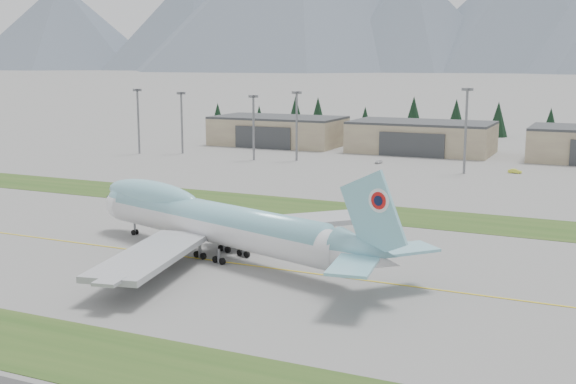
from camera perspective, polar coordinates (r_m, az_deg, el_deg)
The scene contains 11 objects.
ground at distance 111.13m, azimuth -1.19°, elevation -6.06°, with size 7000.00×7000.00×0.00m, color slate.
grass_strip_near at distance 80.59m, azimuth -13.29°, elevation -12.85°, with size 400.00×14.00×0.08m, color #2B4A1A.
grass_strip_far at distance 151.71m, azimuth 6.21°, elevation -1.67°, with size 400.00×18.00×0.08m, color #2B4A1A.
taxiway_line_main at distance 111.13m, azimuth -1.19°, elevation -6.06°, with size 400.00×0.40×0.02m, color gold.
boeing_747_freighter at distance 117.26m, azimuth -5.81°, elevation -2.33°, with size 66.04×54.62×17.46m.
hangar_left at distance 273.29m, azimuth -0.79°, elevation 4.86°, with size 48.00×26.60×10.80m.
hangar_center at distance 254.78m, azimuth 10.50°, elevation 4.30°, with size 48.00×26.60×10.80m.
floodlight_masts at distance 230.60m, azimuth -2.10°, elevation 6.35°, with size 113.27×9.90×23.98m.
service_vehicle_a at distance 225.65m, azimuth 7.17°, elevation 2.25°, with size 1.35×3.35×1.14m, color silver.
service_vehicle_b at distance 214.17m, azimuth 17.48°, elevation 1.42°, with size 1.32×3.76×1.24m, color #D5DE37.
conifer_belt at distance 310.77m, azimuth 16.60°, elevation 5.48°, with size 273.74×15.53×16.94m.
Camera 1 is at (46.34, -96.03, 31.32)m, focal length 45.00 mm.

